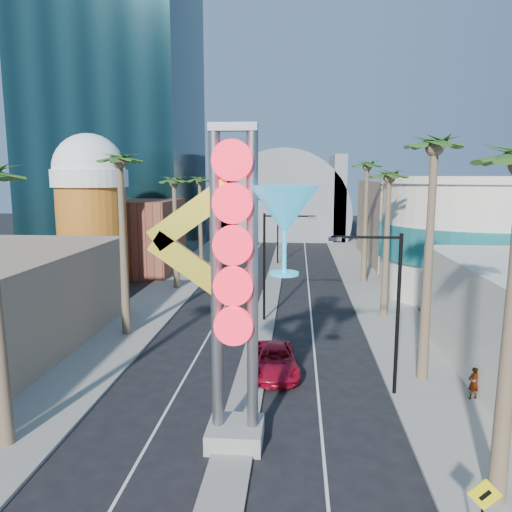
{
  "coord_description": "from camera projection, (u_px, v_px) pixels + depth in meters",
  "views": [
    {
      "loc": [
        2.39,
        -15.48,
        10.65
      ],
      "look_at": [
        -0.51,
        18.96,
        5.07
      ],
      "focal_mm": 35.0,
      "sensor_mm": 36.0,
      "label": 1
    }
  ],
  "objects": [
    {
      "name": "sidewalk_east",
      "position": [
        367.0,
        281.0,
        50.75
      ],
      "size": [
        5.0,
        100.0,
        0.15
      ],
      "primitive_type": "cube",
      "color": "gray",
      "rests_on": "ground"
    },
    {
      "name": "ped_sign",
      "position": [
        483.0,
        510.0,
        13.23
      ],
      "size": [
        0.92,
        0.12,
        2.66
      ],
      "color": "black",
      "rests_on": "sidewalk_east"
    },
    {
      "name": "palm_6",
      "position": [
        389.0,
        186.0,
        36.43
      ],
      "size": [
        2.4,
        2.4,
        11.7
      ],
      "color": "brown",
      "rests_on": "ground"
    },
    {
      "name": "red_pickup",
      "position": [
        274.0,
        360.0,
        27.07
      ],
      "size": [
        3.05,
        5.57,
        1.48
      ],
      "primitive_type": "imported",
      "rotation": [
        0.0,
        0.0,
        0.12
      ],
      "color": "#B30D27",
      "rests_on": "ground"
    },
    {
      "name": "ground",
      "position": [
        224.0,
        489.0,
        17.13
      ],
      "size": [
        240.0,
        240.0,
        0.0
      ],
      "primitive_type": "plane",
      "color": "black",
      "rests_on": "ground"
    },
    {
      "name": "streetlight_2",
      "position": [
        388.0,
        300.0,
        23.67
      ],
      "size": [
        3.45,
        0.25,
        8.0
      ],
      "color": "black",
      "rests_on": "ground"
    },
    {
      "name": "palm_1",
      "position": [
        120.0,
        173.0,
        31.88
      ],
      "size": [
        2.4,
        2.4,
        12.7
      ],
      "color": "brown",
      "rests_on": "ground"
    },
    {
      "name": "pedestrian_b",
      "position": [
        488.0,
        381.0,
        23.4
      ],
      "size": [
        1.18,
        1.12,
        1.92
      ],
      "primitive_type": "imported",
      "rotation": [
        0.0,
        0.0,
        2.55
      ],
      "color": "gray",
      "rests_on": "sidewalk_east"
    },
    {
      "name": "palm_7",
      "position": [
        367.0,
        174.0,
        48.1
      ],
      "size": [
        2.4,
        2.4,
        12.7
      ],
      "color": "brown",
      "rests_on": "ground"
    },
    {
      "name": "sidewalk_west",
      "position": [
        184.0,
        277.0,
        52.33
      ],
      "size": [
        5.0,
        100.0,
        0.15
      ],
      "primitive_type": "cube",
      "color": "gray",
      "rests_on": "ground"
    },
    {
      "name": "median",
      "position": [
        275.0,
        273.0,
        54.49
      ],
      "size": [
        1.6,
        84.0,
        0.15
      ],
      "primitive_type": "cube",
      "color": "gray",
      "rests_on": "ground"
    },
    {
      "name": "turquoise_building",
      "position": [
        474.0,
        237.0,
        44.3
      ],
      "size": [
        16.6,
        16.6,
        10.6
      ],
      "color": "beige",
      "rests_on": "ground"
    },
    {
      "name": "brick_filler_west",
      "position": [
        131.0,
        236.0,
        55.19
      ],
      "size": [
        10.0,
        10.0,
        8.0
      ],
      "primitive_type": "cube",
      "color": "brown",
      "rests_on": "ground"
    },
    {
      "name": "pedestrian_a",
      "position": [
        473.0,
        383.0,
        23.62
      ],
      "size": [
        0.66,
        0.55,
        1.56
      ],
      "primitive_type": "imported",
      "rotation": [
        0.0,
        0.0,
        3.49
      ],
      "color": "gray",
      "rests_on": "sidewalk_east"
    },
    {
      "name": "beer_mug",
      "position": [
        91.0,
        206.0,
        46.79
      ],
      "size": [
        7.0,
        7.0,
        14.5
      ],
      "color": "#BA7618",
      "rests_on": "ground"
    },
    {
      "name": "canopy",
      "position": [
        284.0,
        212.0,
        87.26
      ],
      "size": [
        22.0,
        16.0,
        22.0
      ],
      "color": "slate",
      "rests_on": "ground"
    },
    {
      "name": "filler_east",
      "position": [
        407.0,
        221.0,
        62.22
      ],
      "size": [
        10.0,
        20.0,
        10.0
      ],
      "primitive_type": "cube",
      "color": "#9D7F65",
      "rests_on": "ground"
    },
    {
      "name": "streetlight_1",
      "position": [
        273.0,
        224.0,
        59.67
      ],
      "size": [
        3.79,
        0.25,
        8.0
      ],
      "color": "black",
      "rests_on": "ground"
    },
    {
      "name": "streetlight_0",
      "position": [
        272.0,
        256.0,
        35.97
      ],
      "size": [
        3.79,
        0.25,
        8.0
      ],
      "color": "black",
      "rests_on": "ground"
    },
    {
      "name": "hotel_tower",
      "position": [
        116.0,
        66.0,
        66.11
      ],
      "size": [
        20.0,
        20.0,
        50.0
      ],
      "primitive_type": "cube",
      "color": "black",
      "rests_on": "ground"
    },
    {
      "name": "neon_sign",
      "position": [
        255.0,
        265.0,
        18.8
      ],
      "size": [
        6.53,
        2.6,
        12.55
      ],
      "color": "gray",
      "rests_on": "ground"
    },
    {
      "name": "palm_3",
      "position": [
        200.0,
        186.0,
        57.67
      ],
      "size": [
        2.4,
        2.4,
        11.2
      ],
      "color": "brown",
      "rests_on": "ground"
    },
    {
      "name": "palm_5",
      "position": [
        434.0,
        163.0,
        24.42
      ],
      "size": [
        2.4,
        2.4,
        13.2
      ],
      "color": "brown",
      "rests_on": "ground"
    },
    {
      "name": "palm_2",
      "position": [
        174.0,
        188.0,
        45.87
      ],
      "size": [
        2.4,
        2.4,
        11.2
      ],
      "color": "brown",
      "rests_on": "ground"
    }
  ]
}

